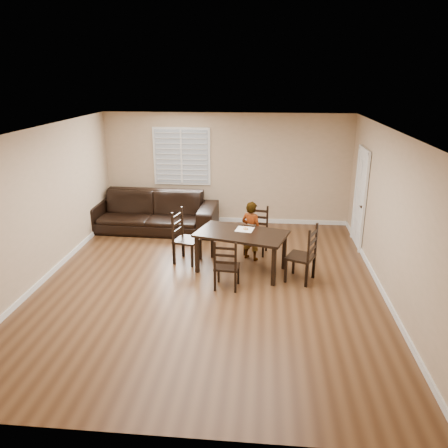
{
  "coord_description": "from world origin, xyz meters",
  "views": [
    {
      "loc": [
        0.92,
        -6.98,
        3.56
      ],
      "look_at": [
        0.22,
        0.4,
        1.0
      ],
      "focal_mm": 35.0,
      "sensor_mm": 36.0,
      "label": 1
    }
  ],
  "objects_px": {
    "chair_far": "(226,268)",
    "chair_right": "(308,257)",
    "dining_table": "(241,237)",
    "chair_left": "(181,238)",
    "donut": "(246,228)",
    "chair_near": "(257,231)",
    "sofa": "(151,212)",
    "child": "(251,231)"
  },
  "relations": [
    {
      "from": "chair_right",
      "to": "child",
      "type": "xyz_separation_m",
      "value": [
        -1.04,
        0.93,
        0.12
      ]
    },
    {
      "from": "chair_far",
      "to": "child",
      "type": "height_order",
      "value": "child"
    },
    {
      "from": "dining_table",
      "to": "chair_far",
      "type": "bearing_deg",
      "value": -88.58
    },
    {
      "from": "chair_near",
      "to": "chair_right",
      "type": "distance_m",
      "value": 1.65
    },
    {
      "from": "dining_table",
      "to": "chair_left",
      "type": "distance_m",
      "value": 1.27
    },
    {
      "from": "chair_far",
      "to": "chair_left",
      "type": "bearing_deg",
      "value": -44.78
    },
    {
      "from": "dining_table",
      "to": "child",
      "type": "distance_m",
      "value": 0.6
    },
    {
      "from": "chair_far",
      "to": "chair_right",
      "type": "relative_size",
      "value": 0.86
    },
    {
      "from": "dining_table",
      "to": "sofa",
      "type": "height_order",
      "value": "sofa"
    },
    {
      "from": "chair_far",
      "to": "sofa",
      "type": "bearing_deg",
      "value": -49.86
    },
    {
      "from": "chair_right",
      "to": "sofa",
      "type": "xyz_separation_m",
      "value": [
        -3.47,
        2.47,
        -0.03
      ]
    },
    {
      "from": "sofa",
      "to": "dining_table",
      "type": "bearing_deg",
      "value": -41.04
    },
    {
      "from": "chair_left",
      "to": "donut",
      "type": "height_order",
      "value": "chair_left"
    },
    {
      "from": "chair_left",
      "to": "chair_right",
      "type": "relative_size",
      "value": 1.0
    },
    {
      "from": "chair_far",
      "to": "donut",
      "type": "bearing_deg",
      "value": -100.96
    },
    {
      "from": "chair_far",
      "to": "chair_left",
      "type": "relative_size",
      "value": 0.86
    },
    {
      "from": "chair_near",
      "to": "sofa",
      "type": "bearing_deg",
      "value": 167.31
    },
    {
      "from": "child",
      "to": "donut",
      "type": "height_order",
      "value": "child"
    },
    {
      "from": "dining_table",
      "to": "chair_right",
      "type": "relative_size",
      "value": 1.72
    },
    {
      "from": "chair_near",
      "to": "child",
      "type": "relative_size",
      "value": 0.82
    },
    {
      "from": "chair_near",
      "to": "chair_right",
      "type": "bearing_deg",
      "value": -45.29
    },
    {
      "from": "chair_near",
      "to": "donut",
      "type": "height_order",
      "value": "chair_near"
    },
    {
      "from": "dining_table",
      "to": "chair_left",
      "type": "bearing_deg",
      "value": -179.89
    },
    {
      "from": "chair_far",
      "to": "chair_near",
      "type": "bearing_deg",
      "value": -100.02
    },
    {
      "from": "chair_far",
      "to": "chair_right",
      "type": "height_order",
      "value": "chair_right"
    },
    {
      "from": "donut",
      "to": "dining_table",
      "type": "bearing_deg",
      "value": -112.47
    },
    {
      "from": "chair_right",
      "to": "donut",
      "type": "distance_m",
      "value": 1.29
    },
    {
      "from": "chair_near",
      "to": "sofa",
      "type": "xyz_separation_m",
      "value": [
        -2.55,
        1.1,
        0.01
      ]
    },
    {
      "from": "chair_right",
      "to": "chair_far",
      "type": "bearing_deg",
      "value": -48.87
    },
    {
      "from": "chair_near",
      "to": "donut",
      "type": "distance_m",
      "value": 0.92
    },
    {
      "from": "chair_far",
      "to": "sofa",
      "type": "relative_size",
      "value": 0.29
    },
    {
      "from": "donut",
      "to": "chair_left",
      "type": "bearing_deg",
      "value": 172.19
    },
    {
      "from": "child",
      "to": "chair_far",
      "type": "bearing_deg",
      "value": 104.71
    },
    {
      "from": "chair_left",
      "to": "chair_right",
      "type": "height_order",
      "value": "chair_left"
    },
    {
      "from": "dining_table",
      "to": "chair_left",
      "type": "height_order",
      "value": "chair_left"
    },
    {
      "from": "chair_left",
      "to": "donut",
      "type": "bearing_deg",
      "value": -82.78
    },
    {
      "from": "child",
      "to": "sofa",
      "type": "height_order",
      "value": "child"
    },
    {
      "from": "chair_far",
      "to": "child",
      "type": "xyz_separation_m",
      "value": [
        0.38,
        1.4,
        0.19
      ]
    },
    {
      "from": "chair_near",
      "to": "child",
      "type": "xyz_separation_m",
      "value": [
        -0.11,
        -0.43,
        0.16
      ]
    },
    {
      "from": "chair_far",
      "to": "chair_right",
      "type": "xyz_separation_m",
      "value": [
        1.42,
        0.46,
        0.07
      ]
    },
    {
      "from": "chair_near",
      "to": "donut",
      "type": "relative_size",
      "value": 10.3
    },
    {
      "from": "chair_left",
      "to": "donut",
      "type": "relative_size",
      "value": 11.12
    }
  ]
}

